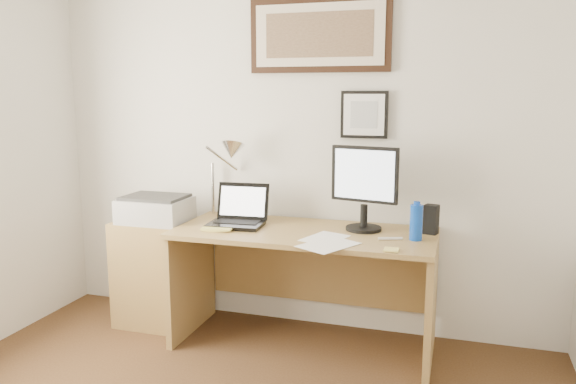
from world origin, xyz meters
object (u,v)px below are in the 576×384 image
at_px(lcd_monitor, 364,184).
at_px(printer, 155,209).
at_px(water_bottle, 416,223).
at_px(side_cabinet, 157,272).
at_px(laptop, 238,216).
at_px(desk, 307,263).
at_px(book, 207,225).

height_order(lcd_monitor, printer, lcd_monitor).
bearing_deg(water_bottle, printer, 178.54).
distance_m(side_cabinet, laptop, 0.77).
xyz_separation_m(desk, printer, (-1.04, -0.06, 0.30)).
xyz_separation_m(desk, laptop, (-0.44, -0.06, 0.29)).
distance_m(side_cabinet, book, 0.62).
bearing_deg(printer, book, -13.30).
bearing_deg(laptop, book, -149.00).
relative_size(side_cabinet, desk, 0.46).
xyz_separation_m(water_bottle, printer, (-1.72, 0.04, -0.04)).
distance_m(water_bottle, laptop, 1.12).
relative_size(book, lcd_monitor, 0.51).
bearing_deg(desk, lcd_monitor, 4.95).
bearing_deg(lcd_monitor, water_bottle, -22.87).
xyz_separation_m(side_cabinet, water_bottle, (1.75, -0.07, 0.49)).
height_order(side_cabinet, book, book).
height_order(side_cabinet, printer, printer).
height_order(side_cabinet, desk, desk).
xyz_separation_m(side_cabinet, desk, (1.07, 0.04, 0.15)).
bearing_deg(lcd_monitor, side_cabinet, -177.36).
height_order(book, laptop, laptop).
bearing_deg(printer, side_cabinet, 134.94).
height_order(water_bottle, book, water_bottle).
height_order(water_bottle, desk, water_bottle).
bearing_deg(laptop, desk, 7.87).
relative_size(water_bottle, lcd_monitor, 0.40).
height_order(laptop, lcd_monitor, lcd_monitor).
bearing_deg(book, side_cabinet, 164.12).
height_order(desk, printer, printer).
xyz_separation_m(book, desk, (0.62, 0.16, -0.25)).
relative_size(desk, lcd_monitor, 3.08).
bearing_deg(laptop, lcd_monitor, 6.59).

